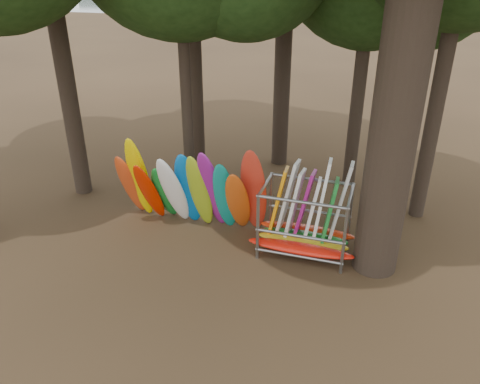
% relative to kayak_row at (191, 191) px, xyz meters
% --- Properties ---
extents(ground, '(120.00, 120.00, 0.00)m').
position_rel_kayak_row_xyz_m(ground, '(1.06, -1.22, -1.34)').
color(ground, '#47331E').
rests_on(ground, ground).
extents(lake, '(160.00, 160.00, 0.00)m').
position_rel_kayak_row_xyz_m(lake, '(1.06, 58.78, -1.34)').
color(lake, gray).
rests_on(lake, ground).
extents(kayak_row, '(4.93, 1.82, 3.20)m').
position_rel_kayak_row_xyz_m(kayak_row, '(0.00, 0.00, 0.00)').
color(kayak_row, '#C93F16').
rests_on(kayak_row, ground).
extents(storage_rack, '(3.03, 1.59, 2.83)m').
position_rel_kayak_row_xyz_m(storage_rack, '(3.58, -0.18, -0.37)').
color(storage_rack, gray).
rests_on(storage_rack, ground).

